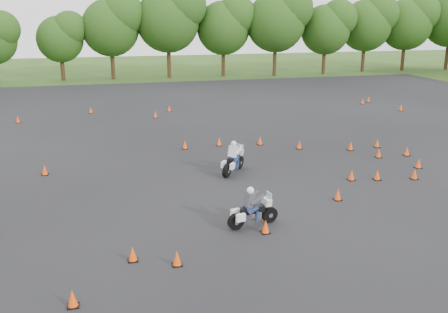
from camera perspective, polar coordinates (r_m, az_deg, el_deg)
name	(u,v)px	position (r m, az deg, el deg)	size (l,w,h in m)	color
ground	(251,218)	(18.36, 3.05, -7.01)	(140.00, 140.00, 0.00)	#2D5119
asphalt_pad	(214,169)	(23.79, -1.17, -1.45)	(62.00, 62.00, 0.00)	black
treeline	(188,37)	(52.20, -4.18, 13.41)	(86.77, 32.24, 11.04)	#234513
traffic_cones	(223,171)	(22.84, -0.17, -1.62)	(36.81, 32.36, 0.45)	#FD490A
rider_grey	(253,206)	(17.42, 3.32, -5.64)	(1.95, 0.60, 1.50)	#3B3F43
rider_white	(233,156)	(23.02, 1.02, 0.01)	(2.06, 0.63, 1.59)	silver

